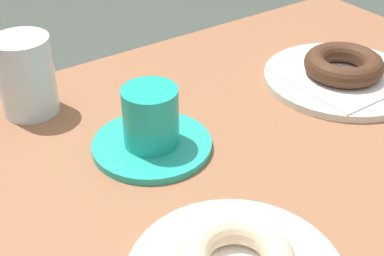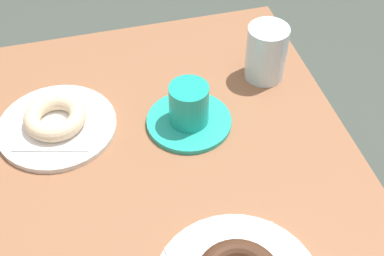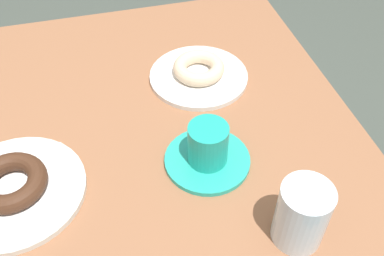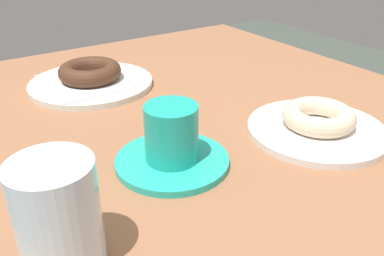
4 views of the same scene
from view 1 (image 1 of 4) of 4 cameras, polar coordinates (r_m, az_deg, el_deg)
The scene contains 6 objects.
table at distance 0.77m, azimuth 11.00°, elevation -11.56°, with size 0.91×0.81×0.77m.
plate_chocolate_ring at distance 0.88m, azimuth 15.25°, elevation 4.96°, with size 0.24×0.24×0.01m, color silver.
napkin_chocolate_ring at distance 0.87m, azimuth 15.32°, elevation 5.37°, with size 0.17×0.17×0.00m, color white.
donut_chocolate_ring at distance 0.86m, azimuth 15.49°, elevation 6.39°, with size 0.12×0.12×0.03m, color #452819.
water_glass at distance 0.78m, azimuth -16.87°, elevation 5.24°, with size 0.08×0.08×0.11m, color silver.
coffee_cup at distance 0.68m, azimuth -4.27°, elevation 0.15°, with size 0.15×0.15×0.09m.
Camera 1 is at (-0.42, -0.36, 1.18)m, focal length 51.32 mm.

